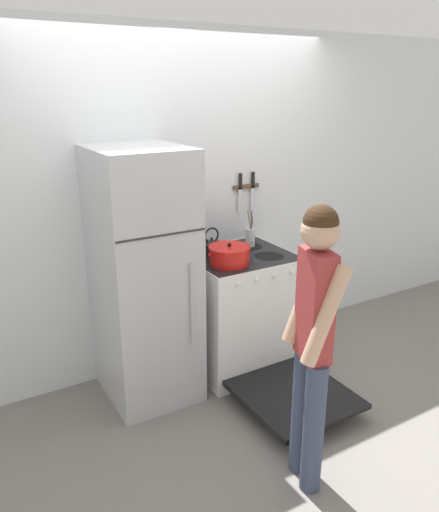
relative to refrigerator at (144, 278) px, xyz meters
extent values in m
plane|color=slate|center=(0.47, 0.34, -0.88)|extent=(14.00, 14.00, 0.00)
cube|color=silver|center=(0.47, 0.37, 0.39)|extent=(10.00, 0.06, 2.55)
cube|color=#B7BABF|center=(0.00, 0.00, 0.00)|extent=(0.60, 0.67, 1.77)
cube|color=#2D2D2D|center=(0.00, -0.34, 0.39)|extent=(0.59, 0.01, 0.01)
cylinder|color=#B2B5BA|center=(0.19, -0.35, -0.11)|extent=(0.02, 0.02, 0.57)
cube|color=white|center=(0.77, -0.01, -0.42)|extent=(0.77, 0.69, 0.92)
cube|color=black|center=(0.77, -0.01, 0.03)|extent=(0.76, 0.68, 0.02)
cube|color=black|center=(0.77, -0.33, -0.43)|extent=(0.67, 0.05, 0.70)
cylinder|color=black|center=(0.59, -0.15, 0.04)|extent=(0.22, 0.22, 0.01)
cylinder|color=black|center=(0.94, -0.15, 0.04)|extent=(0.22, 0.22, 0.01)
cylinder|color=black|center=(0.59, 0.13, 0.04)|extent=(0.22, 0.22, 0.01)
cylinder|color=black|center=(0.94, 0.13, 0.04)|extent=(0.22, 0.22, 0.01)
cylinder|color=silver|center=(0.54, -0.37, -0.03)|extent=(0.04, 0.02, 0.04)
cylinder|color=silver|center=(0.69, -0.37, -0.03)|extent=(0.04, 0.02, 0.04)
cylinder|color=silver|center=(0.84, -0.37, -0.03)|extent=(0.04, 0.02, 0.04)
cylinder|color=silver|center=(1.00, -0.37, -0.03)|extent=(0.04, 0.02, 0.04)
cube|color=black|center=(0.77, -0.73, -0.77)|extent=(0.71, 0.74, 0.04)
cube|color=#99999E|center=(0.77, -0.10, -0.47)|extent=(0.63, 0.38, 0.01)
cylinder|color=red|center=(0.59, -0.15, 0.10)|extent=(0.28, 0.28, 0.12)
cylinder|color=red|center=(0.59, -0.15, 0.16)|extent=(0.30, 0.30, 0.02)
sphere|color=black|center=(0.59, -0.15, 0.18)|extent=(0.03, 0.03, 0.03)
cylinder|color=red|center=(0.44, -0.15, 0.14)|extent=(0.03, 0.02, 0.02)
cylinder|color=red|center=(0.75, -0.15, 0.14)|extent=(0.03, 0.02, 0.02)
cylinder|color=black|center=(0.61, 0.13, 0.08)|extent=(0.16, 0.16, 0.08)
cone|color=black|center=(0.61, 0.13, 0.13)|extent=(0.15, 0.15, 0.02)
sphere|color=black|center=(0.61, 0.13, 0.15)|extent=(0.02, 0.02, 0.02)
cone|color=black|center=(0.68, 0.13, 0.09)|extent=(0.09, 0.03, 0.08)
torus|color=black|center=(0.61, 0.13, 0.18)|extent=(0.13, 0.01, 0.13)
cylinder|color=silver|center=(0.96, 0.13, 0.11)|extent=(0.08, 0.08, 0.14)
cylinder|color=#9E7547|center=(0.96, 0.14, 0.19)|extent=(0.04, 0.05, 0.25)
cylinder|color=#232326|center=(0.97, 0.13, 0.16)|extent=(0.03, 0.02, 0.18)
cylinder|color=#B2B5BA|center=(0.97, 0.12, 0.19)|extent=(0.03, 0.06, 0.25)
cylinder|color=#4C4C51|center=(0.96, 0.12, 0.19)|extent=(0.03, 0.04, 0.26)
cylinder|color=#C63D33|center=(0.96, 0.13, 0.17)|extent=(0.03, 0.03, 0.21)
cylinder|color=#38425B|center=(0.40, -1.34, -0.49)|extent=(0.11, 0.11, 0.78)
cylinder|color=#38425B|center=(0.44, -1.19, -0.49)|extent=(0.11, 0.11, 0.78)
cube|color=#9E3333|center=(0.42, -1.27, 0.19)|extent=(0.18, 0.25, 0.59)
cylinder|color=tan|center=(0.38, -1.38, 0.19)|extent=(0.25, 0.14, 0.52)
cylinder|color=tan|center=(0.45, -1.15, 0.19)|extent=(0.25, 0.14, 0.52)
sphere|color=tan|center=(0.42, -1.27, 0.59)|extent=(0.19, 0.19, 0.19)
sphere|color=#382314|center=(0.42, -1.27, 0.63)|extent=(0.17, 0.17, 0.17)
cube|color=brown|center=(1.04, 0.32, 0.48)|extent=(0.24, 0.02, 0.03)
cube|color=silver|center=(0.98, 0.32, 0.38)|extent=(0.03, 0.00, 0.20)
cube|color=black|center=(0.98, 0.31, 0.53)|extent=(0.02, 0.02, 0.11)
cube|color=silver|center=(1.10, 0.32, 0.36)|extent=(0.03, 0.00, 0.23)
cube|color=black|center=(1.10, 0.31, 0.53)|extent=(0.02, 0.02, 0.11)
camera|label=1|loc=(-1.16, -3.00, 1.25)|focal=35.00mm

